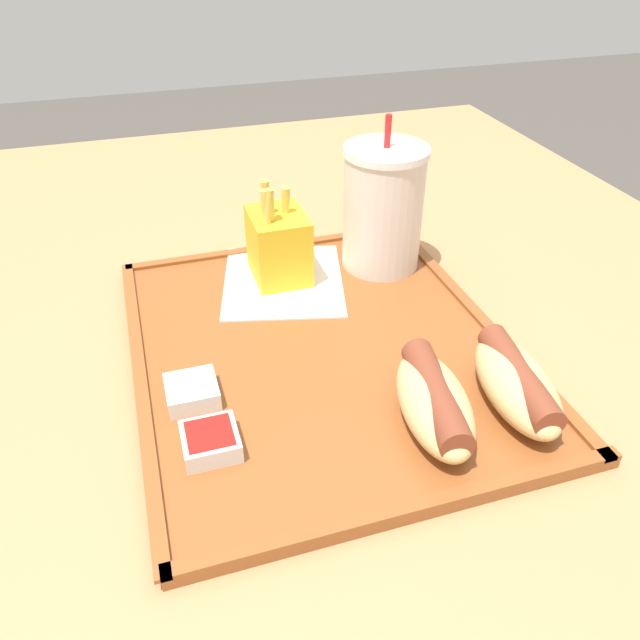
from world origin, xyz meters
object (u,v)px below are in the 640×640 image
at_px(hot_dog_far, 517,383).
at_px(sauce_cup_mayo, 192,391).
at_px(soda_cup, 383,208).
at_px(fries_carton, 278,244).
at_px(hot_dog_near, 434,401).
at_px(sauce_cup_ketchup, 210,441).

xyz_separation_m(hot_dog_far, sauce_cup_mayo, (-0.09, -0.27, -0.01)).
relative_size(soda_cup, sauce_cup_mayo, 3.97).
relative_size(soda_cup, fries_carton, 1.50).
bearing_deg(hot_dog_far, soda_cup, -175.92).
bearing_deg(hot_dog_near, fries_carton, -166.61).
distance_m(soda_cup, fries_carton, 0.13).
height_order(hot_dog_far, sauce_cup_ketchup, hot_dog_far).
relative_size(hot_dog_far, sauce_cup_ketchup, 3.02).
bearing_deg(hot_dog_far, hot_dog_near, -90.00).
distance_m(hot_dog_near, sauce_cup_mayo, 0.21).
height_order(hot_dog_near, sauce_cup_ketchup, hot_dog_near).
height_order(hot_dog_far, hot_dog_near, same).
xyz_separation_m(hot_dog_far, sauce_cup_ketchup, (-0.03, -0.26, -0.01)).
bearing_deg(sauce_cup_ketchup, fries_carton, 154.14).
distance_m(fries_carton, sauce_cup_mayo, 0.22).
bearing_deg(fries_carton, sauce_cup_ketchup, -25.86).
height_order(hot_dog_far, fries_carton, fries_carton).
bearing_deg(sauce_cup_mayo, soda_cup, 125.33).
bearing_deg(soda_cup, sauce_cup_mayo, -54.67).
distance_m(hot_dog_far, sauce_cup_mayo, 0.28).
bearing_deg(sauce_cup_ketchup, soda_cup, 134.80).
relative_size(soda_cup, sauce_cup_ketchup, 3.97).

